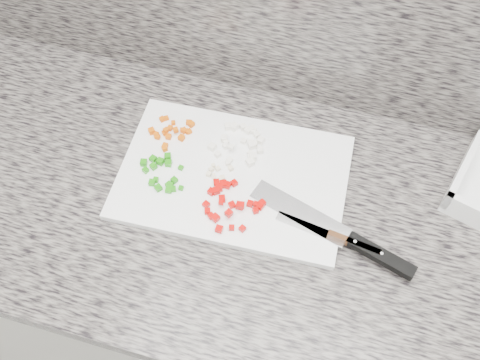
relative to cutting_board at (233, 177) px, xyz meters
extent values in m
cube|color=silver|center=(0.12, -0.05, -0.48)|extent=(3.92, 0.62, 0.86)
cube|color=#68625B|center=(0.12, -0.05, -0.03)|extent=(3.96, 0.64, 0.04)
cube|color=white|center=(0.00, 0.00, 0.00)|extent=(0.46, 0.31, 0.01)
cube|color=#D45704|center=(-0.17, 0.09, 0.01)|extent=(0.01, 0.01, 0.01)
cube|color=#D45704|center=(-0.12, 0.07, 0.01)|extent=(0.01, 0.01, 0.01)
cube|color=#D45704|center=(-0.14, 0.06, 0.02)|extent=(0.01, 0.01, 0.01)
cube|color=#D45704|center=(-0.16, 0.06, 0.01)|extent=(0.01, 0.01, 0.01)
cube|color=#D45704|center=(-0.17, 0.04, 0.01)|extent=(0.01, 0.01, 0.01)
cube|color=#D45704|center=(-0.15, 0.02, 0.01)|extent=(0.01, 0.01, 0.01)
cube|color=#D45704|center=(-0.12, 0.07, 0.01)|extent=(0.01, 0.01, 0.01)
cube|color=#D45704|center=(-0.13, 0.07, 0.01)|extent=(0.01, 0.01, 0.01)
cube|color=#D45704|center=(-0.16, 0.09, 0.01)|extent=(0.01, 0.01, 0.01)
cube|color=#D45704|center=(-0.12, 0.09, 0.01)|extent=(0.02, 0.02, 0.01)
cube|color=#D45704|center=(-0.12, 0.10, 0.01)|extent=(0.01, 0.01, 0.01)
cube|color=#D45704|center=(-0.13, 0.07, 0.01)|extent=(0.01, 0.01, 0.01)
cube|color=#D45704|center=(-0.13, 0.05, 0.01)|extent=(0.01, 0.01, 0.01)
cube|color=#D45704|center=(-0.15, 0.05, 0.01)|extent=(0.01, 0.01, 0.01)
cube|color=#D45704|center=(-0.15, 0.03, 0.01)|extent=(0.01, 0.01, 0.01)
cube|color=#D45704|center=(-0.16, 0.07, 0.01)|extent=(0.01, 0.01, 0.01)
cube|color=#D45704|center=(-0.18, 0.09, 0.01)|extent=(0.01, 0.01, 0.01)
cube|color=#D45704|center=(-0.17, 0.04, 0.01)|extent=(0.01, 0.01, 0.01)
cube|color=#D45704|center=(-0.19, 0.05, 0.01)|extent=(0.02, 0.02, 0.01)
cube|color=#D45704|center=(-0.16, 0.06, 0.02)|extent=(0.01, 0.01, 0.01)
cube|color=#D45704|center=(-0.18, 0.05, 0.01)|extent=(0.01, 0.01, 0.01)
cube|color=white|center=(-0.03, 0.06, 0.01)|extent=(0.01, 0.01, 0.01)
cube|color=white|center=(0.01, 0.11, 0.01)|extent=(0.01, 0.01, 0.01)
cube|color=white|center=(-0.03, 0.11, 0.01)|extent=(0.02, 0.02, 0.01)
cube|color=white|center=(-0.04, 0.03, 0.01)|extent=(0.01, 0.01, 0.01)
cube|color=white|center=(0.02, 0.08, 0.01)|extent=(0.01, 0.01, 0.01)
cube|color=white|center=(-0.02, 0.02, 0.01)|extent=(0.01, 0.01, 0.01)
cube|color=white|center=(-0.04, 0.08, 0.01)|extent=(0.02, 0.02, 0.01)
cube|color=white|center=(-0.01, 0.11, 0.01)|extent=(0.02, 0.02, 0.01)
cube|color=white|center=(0.03, 0.05, 0.01)|extent=(0.02, 0.02, 0.01)
cube|color=white|center=(-0.02, 0.05, 0.02)|extent=(0.01, 0.01, 0.01)
cube|color=white|center=(-0.01, 0.03, 0.01)|extent=(0.01, 0.01, 0.01)
cube|color=white|center=(0.03, 0.03, 0.01)|extent=(0.02, 0.02, 0.01)
cube|color=white|center=(-0.06, 0.05, 0.01)|extent=(0.02, 0.02, 0.01)
cube|color=white|center=(0.04, 0.07, 0.01)|extent=(0.02, 0.02, 0.01)
cube|color=white|center=(0.03, 0.05, 0.01)|extent=(0.01, 0.01, 0.01)
cube|color=white|center=(0.00, 0.11, 0.01)|extent=(0.02, 0.02, 0.01)
cube|color=white|center=(0.02, 0.10, 0.01)|extent=(0.02, 0.02, 0.01)
cube|color=white|center=(0.01, 0.12, 0.01)|extent=(0.02, 0.02, 0.01)
cube|color=white|center=(0.00, 0.08, 0.01)|extent=(0.01, 0.01, 0.01)
cube|color=white|center=(-0.04, 0.11, 0.01)|extent=(0.02, 0.02, 0.01)
cube|color=white|center=(0.03, 0.09, 0.01)|extent=(0.02, 0.02, 0.01)
cube|color=white|center=(0.02, 0.05, 0.01)|extent=(0.02, 0.02, 0.01)
cube|color=white|center=(0.02, 0.07, 0.01)|extent=(0.02, 0.02, 0.01)
cube|color=white|center=(-0.04, 0.07, 0.01)|extent=(0.01, 0.01, 0.01)
cube|color=white|center=(-0.06, 0.05, 0.01)|extent=(0.01, 0.01, 0.01)
cube|color=white|center=(0.02, 0.05, 0.01)|extent=(0.01, 0.01, 0.01)
cube|color=white|center=(0.01, 0.08, 0.01)|extent=(0.01, 0.01, 0.01)
cube|color=#1D850C|center=(-0.10, -0.07, 0.01)|extent=(0.01, 0.01, 0.01)
cube|color=#1D850C|center=(-0.18, -0.03, 0.01)|extent=(0.01, 0.01, 0.01)
cube|color=#1D850C|center=(-0.14, 0.00, 0.01)|extent=(0.02, 0.02, 0.01)
cube|color=#1D850C|center=(-0.09, -0.06, 0.01)|extent=(0.01, 0.01, 0.01)
cube|color=#1D850C|center=(-0.14, -0.06, 0.01)|extent=(0.01, 0.01, 0.01)
cube|color=#1D850C|center=(-0.14, -0.06, 0.01)|extent=(0.01, 0.01, 0.01)
cube|color=#1D850C|center=(-0.16, -0.03, 0.01)|extent=(0.02, 0.02, 0.01)
cube|color=#1D850C|center=(-0.11, -0.06, 0.01)|extent=(0.02, 0.02, 0.01)
cube|color=#1D850C|center=(-0.13, -0.07, 0.01)|extent=(0.02, 0.02, 0.01)
cube|color=#1D850C|center=(-0.10, -0.02, 0.01)|extent=(0.01, 0.01, 0.01)
cube|color=#1D850C|center=(-0.11, -0.07, 0.01)|extent=(0.01, 0.01, 0.01)
cube|color=#1D850C|center=(-0.15, -0.01, 0.01)|extent=(0.01, 0.01, 0.01)
cube|color=#1D850C|center=(-0.16, -0.01, 0.01)|extent=(0.02, 0.02, 0.01)
cube|color=#1D850C|center=(-0.13, -0.01, 0.01)|extent=(0.01, 0.01, 0.01)
cube|color=#1D850C|center=(-0.17, -0.04, 0.01)|extent=(0.01, 0.01, 0.01)
cube|color=#1D850C|center=(-0.11, -0.05, 0.01)|extent=(0.01, 0.01, 0.01)
cube|color=#1D850C|center=(-0.11, -0.06, 0.01)|extent=(0.01, 0.01, 0.01)
cube|color=#C50502|center=(0.00, -0.06, 0.01)|extent=(0.02, 0.02, 0.01)
cube|color=#C50502|center=(0.02, -0.09, 0.02)|extent=(0.02, 0.02, 0.01)
cube|color=#C50502|center=(-0.02, -0.09, 0.01)|extent=(0.01, 0.01, 0.01)
cube|color=#C50502|center=(0.06, -0.07, 0.01)|extent=(0.01, 0.01, 0.01)
cube|color=#C50502|center=(0.02, -0.07, 0.01)|extent=(0.02, 0.02, 0.01)
cube|color=#C50502|center=(0.04, -0.07, 0.02)|extent=(0.01, 0.01, 0.01)
cube|color=#C50502|center=(0.06, -0.05, 0.01)|extent=(0.01, 0.01, 0.01)
cube|color=#C50502|center=(0.00, -0.10, 0.01)|extent=(0.02, 0.02, 0.01)
cube|color=#C50502|center=(0.01, -0.12, 0.01)|extent=(0.01, 0.01, 0.01)
cube|color=#C50502|center=(-0.02, -0.04, 0.01)|extent=(0.02, 0.02, 0.01)
cube|color=#C50502|center=(-0.03, -0.05, 0.01)|extent=(0.01, 0.01, 0.01)
cube|color=#C50502|center=(-0.01, -0.10, 0.01)|extent=(0.01, 0.01, 0.01)
cube|color=#C50502|center=(0.03, -0.11, 0.01)|extent=(0.01, 0.01, 0.01)
cube|color=#C50502|center=(0.07, -0.06, 0.01)|extent=(0.01, 0.01, 0.01)
cube|color=#C50502|center=(0.05, -0.11, 0.01)|extent=(0.01, 0.01, 0.01)
cube|color=#C50502|center=(0.01, -0.02, 0.01)|extent=(0.02, 0.02, 0.01)
cube|color=#C50502|center=(0.05, -0.06, 0.01)|extent=(0.01, 0.01, 0.01)
cube|color=#C50502|center=(-0.02, -0.05, 0.01)|extent=(0.02, 0.02, 0.01)
cube|color=#C50502|center=(-0.03, -0.08, 0.01)|extent=(0.02, 0.02, 0.01)
cube|color=#C50502|center=(0.00, -0.03, 0.01)|extent=(0.01, 0.01, 0.01)
cube|color=#C50502|center=(-0.02, -0.03, 0.01)|extent=(0.01, 0.01, 0.01)
cube|color=#C50502|center=(-0.01, -0.03, 0.01)|extent=(0.02, 0.02, 0.01)
cube|color=#C50502|center=(0.07, -0.05, 0.01)|extent=(0.02, 0.02, 0.01)
cube|color=#C50502|center=(0.00, -0.07, 0.02)|extent=(0.01, 0.01, 0.01)
cube|color=#C50502|center=(0.03, -0.07, 0.01)|extent=(0.01, 0.01, 0.01)
cube|color=beige|center=(-0.03, 0.00, 0.01)|extent=(0.01, 0.01, 0.01)
cube|color=beige|center=(-0.05, -0.01, 0.01)|extent=(0.01, 0.01, 0.01)
cube|color=beige|center=(-0.01, -0.03, 0.01)|extent=(0.01, 0.01, 0.01)
cube|color=beige|center=(-0.04, 0.00, 0.01)|extent=(0.01, 0.01, 0.01)
cube|color=beige|center=(-0.04, 0.01, 0.01)|extent=(0.01, 0.01, 0.01)
cube|color=beige|center=(-0.01, 0.01, 0.01)|extent=(0.01, 0.01, 0.01)
cube|color=beige|center=(-0.02, -0.02, 0.01)|extent=(0.01, 0.01, 0.01)
cube|color=beige|center=(-0.02, -0.02, 0.01)|extent=(0.01, 0.01, 0.01)
cube|color=beige|center=(-0.03, -0.02, 0.01)|extent=(0.01, 0.01, 0.01)
cube|color=beige|center=(-0.04, -0.01, 0.01)|extent=(0.01, 0.01, 0.01)
cube|color=silver|center=(0.15, -0.05, 0.01)|extent=(0.20, 0.10, 0.00)
cube|color=black|center=(0.30, -0.10, 0.02)|extent=(0.13, 0.06, 0.02)
cylinder|color=silver|center=(0.30, -0.10, 0.02)|extent=(0.01, 0.01, 0.00)
cube|color=silver|center=(0.15, -0.07, 0.01)|extent=(0.10, 0.03, 0.00)
cube|color=#4B2712|center=(0.25, -0.09, 0.02)|extent=(0.10, 0.03, 0.02)
cylinder|color=silver|center=(0.25, -0.09, 0.02)|extent=(0.01, 0.01, 0.00)
cube|color=white|center=(0.43, 0.13, 0.03)|extent=(0.07, 0.19, 0.04)
camera|label=1|loc=(0.17, -0.54, 0.89)|focal=40.00mm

